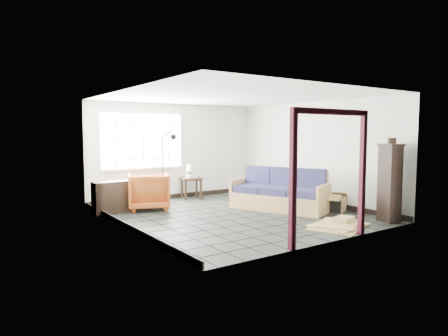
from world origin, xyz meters
TOP-DOWN VIEW (x-y plane):
  - ground at (0.00, 0.00)m, footprint 5.50×5.50m
  - room_shell at (0.00, 0.03)m, footprint 5.02×5.52m
  - window_panel at (-1.00, 2.70)m, footprint 2.32×0.08m
  - doorway_trim at (0.00, -2.70)m, footprint 1.80×0.08m
  - futon_sofa at (1.22, -0.16)m, footprint 1.63×2.38m
  - armchair at (-1.33, 1.61)m, footprint 1.17×1.14m
  - side_table at (0.28, 2.40)m, footprint 0.65×0.65m
  - table_lamp at (0.26, 2.41)m, footprint 0.24×0.24m
  - projector at (0.29, 2.41)m, footprint 0.30×0.24m
  - floor_lamp at (-0.64, 1.96)m, footprint 0.57×0.37m
  - console_shelf at (-2.15, 1.68)m, footprint 0.94×0.38m
  - tall_shelf at (2.15, -2.40)m, footprint 0.44×0.51m
  - pot at (2.18, -2.40)m, footprint 0.17×0.17m
  - open_box at (2.14, -1.07)m, footprint 0.82×0.63m
  - cardboard_pile at (0.97, -2.12)m, footprint 1.46×1.25m

SIDE VIEW (x-z plane):
  - ground at x=0.00m, z-range 0.00..0.00m
  - cardboard_pile at x=0.97m, z-range -0.04..0.14m
  - open_box at x=2.14m, z-range -0.06..0.36m
  - futon_sofa at x=1.22m, z-range -0.14..0.85m
  - console_shelf at x=-2.15m, z-range 0.00..0.72m
  - armchair at x=-1.33m, z-range 0.00..0.95m
  - side_table at x=0.28m, z-range 0.19..0.77m
  - projector at x=0.29m, z-range 0.58..0.68m
  - tall_shelf at x=2.15m, z-range 0.01..1.61m
  - table_lamp at x=0.26m, z-range 0.65..1.02m
  - floor_lamp at x=-0.64m, z-range 0.06..1.93m
  - doorway_trim at x=0.00m, z-range 0.28..2.48m
  - window_panel at x=-1.00m, z-range 0.84..2.36m
  - pot at x=2.18m, z-range 1.59..1.71m
  - room_shell at x=0.00m, z-range 0.37..2.98m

